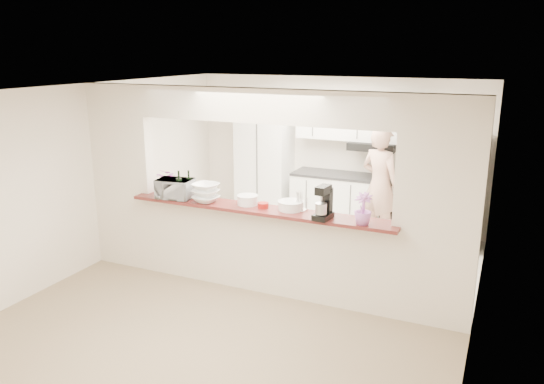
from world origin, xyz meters
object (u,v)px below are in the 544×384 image
Objects in this scene: refrigerator at (458,192)px; person at (380,186)px; stand_mixer at (324,204)px; toaster_oven at (175,189)px.

person reaches higher than refrigerator.
person is at bearing 88.07° from stand_mixer.
stand_mixer is (-1.20, -2.79, 0.41)m from refrigerator.
stand_mixer is at bearing -9.18° from toaster_oven.
person is (-1.12, -0.35, 0.06)m from refrigerator.
toaster_oven is 1.16× the size of stand_mixer.
refrigerator is at bearing 66.73° from stand_mixer.
stand_mixer is (2.00, -0.04, 0.05)m from toaster_oven.
person is at bearing -162.59° from refrigerator.
refrigerator is 1.17m from person.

